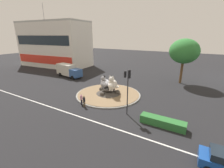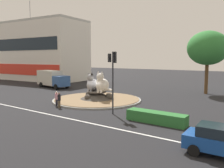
{
  "view_description": "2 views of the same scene",
  "coord_description": "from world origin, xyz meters",
  "px_view_note": "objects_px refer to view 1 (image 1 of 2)",
  "views": [
    {
      "loc": [
        13.11,
        -21.27,
        9.93
      ],
      "look_at": [
        1.11,
        -0.65,
        2.32
      ],
      "focal_mm": 24.67,
      "sensor_mm": 36.0,
      "label": 1
    },
    {
      "loc": [
        18.1,
        -22.27,
        5.29
      ],
      "look_at": [
        2.0,
        0.44,
        2.17
      ],
      "focal_mm": 36.95,
      "sensor_mm": 36.0,
      "label": 2
    }
  ],
  "objects_px": {
    "traffic_light_mast": "(128,83)",
    "pedestrian_pink_shirt": "(81,99)",
    "delivery_box_truck": "(68,70)",
    "shophouse_block": "(55,44)",
    "pedestrian_black_shirt": "(84,101)",
    "cat_statue_grey": "(105,83)",
    "cat_statue_white": "(112,84)",
    "broadleaf_tree_behind_island": "(184,51)"
  },
  "relations": [
    {
      "from": "pedestrian_black_shirt",
      "to": "cat_statue_grey",
      "type": "bearing_deg",
      "value": -40.04
    },
    {
      "from": "pedestrian_black_shirt",
      "to": "pedestrian_pink_shirt",
      "type": "bearing_deg",
      "value": 23.31
    },
    {
      "from": "delivery_box_truck",
      "to": "pedestrian_pink_shirt",
      "type": "bearing_deg",
      "value": -30.43
    },
    {
      "from": "traffic_light_mast",
      "to": "shophouse_block",
      "type": "relative_size",
      "value": 0.25
    },
    {
      "from": "traffic_light_mast",
      "to": "pedestrian_black_shirt",
      "type": "height_order",
      "value": "traffic_light_mast"
    },
    {
      "from": "shophouse_block",
      "to": "pedestrian_pink_shirt",
      "type": "distance_m",
      "value": 34.8
    },
    {
      "from": "cat_statue_grey",
      "to": "delivery_box_truck",
      "type": "height_order",
      "value": "cat_statue_grey"
    },
    {
      "from": "cat_statue_white",
      "to": "pedestrian_black_shirt",
      "type": "xyz_separation_m",
      "value": [
        -1.43,
        -5.67,
        -1.24
      ]
    },
    {
      "from": "cat_statue_white",
      "to": "broadleaf_tree_behind_island",
      "type": "height_order",
      "value": "broadleaf_tree_behind_island"
    },
    {
      "from": "broadleaf_tree_behind_island",
      "to": "delivery_box_truck",
      "type": "bearing_deg",
      "value": -161.48
    },
    {
      "from": "traffic_light_mast",
      "to": "delivery_box_truck",
      "type": "relative_size",
      "value": 0.77
    },
    {
      "from": "cat_statue_grey",
      "to": "delivery_box_truck",
      "type": "distance_m",
      "value": 15.11
    },
    {
      "from": "pedestrian_black_shirt",
      "to": "broadleaf_tree_behind_island",
      "type": "bearing_deg",
      "value": -70.1
    },
    {
      "from": "shophouse_block",
      "to": "pedestrian_black_shirt",
      "type": "height_order",
      "value": "shophouse_block"
    },
    {
      "from": "traffic_light_mast",
      "to": "cat_statue_grey",
      "type": "bearing_deg",
      "value": 65.54
    },
    {
      "from": "shophouse_block",
      "to": "delivery_box_truck",
      "type": "height_order",
      "value": "shophouse_block"
    },
    {
      "from": "cat_statue_white",
      "to": "shophouse_block",
      "type": "relative_size",
      "value": 0.12
    },
    {
      "from": "shophouse_block",
      "to": "pedestrian_black_shirt",
      "type": "distance_m",
      "value": 35.72
    },
    {
      "from": "traffic_light_mast",
      "to": "pedestrian_pink_shirt",
      "type": "xyz_separation_m",
      "value": [
        -7.11,
        -0.73,
        -3.42
      ]
    },
    {
      "from": "broadleaf_tree_behind_island",
      "to": "traffic_light_mast",
      "type": "bearing_deg",
      "value": -102.81
    },
    {
      "from": "cat_statue_white",
      "to": "traffic_light_mast",
      "type": "relative_size",
      "value": 0.47
    },
    {
      "from": "cat_statue_grey",
      "to": "pedestrian_black_shirt",
      "type": "bearing_deg",
      "value": -2.34
    },
    {
      "from": "cat_statue_grey",
      "to": "pedestrian_black_shirt",
      "type": "relative_size",
      "value": 1.46
    },
    {
      "from": "broadleaf_tree_behind_island",
      "to": "pedestrian_pink_shirt",
      "type": "bearing_deg",
      "value": -120.64
    },
    {
      "from": "cat_statue_grey",
      "to": "pedestrian_pink_shirt",
      "type": "xyz_separation_m",
      "value": [
        -0.67,
        -5.38,
        -1.16
      ]
    },
    {
      "from": "cat_statue_grey",
      "to": "cat_statue_white",
      "type": "xyz_separation_m",
      "value": [
        1.62,
        -0.11,
        0.08
      ]
    },
    {
      "from": "broadleaf_tree_behind_island",
      "to": "pedestrian_black_shirt",
      "type": "bearing_deg",
      "value": -118.18
    },
    {
      "from": "delivery_box_truck",
      "to": "broadleaf_tree_behind_island",
      "type": "bearing_deg",
      "value": 26.75
    },
    {
      "from": "broadleaf_tree_behind_island",
      "to": "pedestrian_black_shirt",
      "type": "relative_size",
      "value": 5.69
    },
    {
      "from": "traffic_light_mast",
      "to": "pedestrian_pink_shirt",
      "type": "distance_m",
      "value": 7.93
    },
    {
      "from": "pedestrian_black_shirt",
      "to": "shophouse_block",
      "type": "bearing_deg",
      "value": 13.13
    },
    {
      "from": "cat_statue_white",
      "to": "shophouse_block",
      "type": "bearing_deg",
      "value": -127.47
    },
    {
      "from": "cat_statue_grey",
      "to": "traffic_light_mast",
      "type": "xyz_separation_m",
      "value": [
        6.44,
        -4.65,
        2.26
      ]
    },
    {
      "from": "traffic_light_mast",
      "to": "broadleaf_tree_behind_island",
      "type": "bearing_deg",
      "value": -1.45
    },
    {
      "from": "traffic_light_mast",
      "to": "pedestrian_pink_shirt",
      "type": "relative_size",
      "value": 3.59
    },
    {
      "from": "delivery_box_truck",
      "to": "traffic_light_mast",
      "type": "bearing_deg",
      "value": -17.76
    },
    {
      "from": "cat_statue_grey",
      "to": "broadleaf_tree_behind_island",
      "type": "relative_size",
      "value": 0.26
    },
    {
      "from": "pedestrian_black_shirt",
      "to": "traffic_light_mast",
      "type": "bearing_deg",
      "value": -121.64
    },
    {
      "from": "cat_statue_grey",
      "to": "delivery_box_truck",
      "type": "xyz_separation_m",
      "value": [
        -14.12,
        5.37,
        -0.39
      ]
    },
    {
      "from": "cat_statue_grey",
      "to": "shophouse_block",
      "type": "relative_size",
      "value": 0.1
    },
    {
      "from": "cat_statue_white",
      "to": "delivery_box_truck",
      "type": "relative_size",
      "value": 0.36
    },
    {
      "from": "cat_statue_grey",
      "to": "cat_statue_white",
      "type": "height_order",
      "value": "cat_statue_white"
    }
  ]
}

